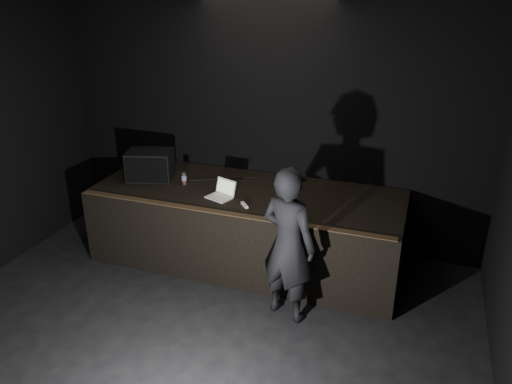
{
  "coord_description": "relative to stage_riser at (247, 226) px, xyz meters",
  "views": [
    {
      "loc": [
        2.08,
        -2.84,
        3.51
      ],
      "look_at": [
        0.28,
        2.3,
        1.2
      ],
      "focal_mm": 35.0,
      "sensor_mm": 36.0,
      "label": 1
    }
  ],
  "objects": [
    {
      "name": "stage_monitor",
      "position": [
        -1.4,
        -0.02,
        0.7
      ],
      "size": [
        0.69,
        0.58,
        0.4
      ],
      "rotation": [
        0.0,
        0.0,
        0.28
      ],
      "color": "black",
      "rests_on": "stage_riser"
    },
    {
      "name": "stage_riser",
      "position": [
        0.0,
        0.0,
        0.0
      ],
      "size": [
        4.0,
        1.5,
        1.0
      ],
      "primitive_type": "cube",
      "color": "black",
      "rests_on": "ground"
    },
    {
      "name": "person",
      "position": [
        0.85,
        -1.0,
        0.39
      ],
      "size": [
        0.75,
        0.61,
        1.79
      ],
      "primitive_type": "imported",
      "rotation": [
        0.0,
        0.0,
        2.82
      ],
      "color": "black",
      "rests_on": "ground"
    },
    {
      "name": "beer_can",
      "position": [
        -0.88,
        -0.04,
        0.58
      ],
      "size": [
        0.07,
        0.07,
        0.16
      ],
      "color": "silver",
      "rests_on": "stage_riser"
    },
    {
      "name": "room_walls",
      "position": [
        0.0,
        -2.73,
        1.52
      ],
      "size": [
        6.1,
        7.1,
        3.52
      ],
      "color": "black",
      "rests_on": "ground"
    },
    {
      "name": "laptop",
      "position": [
        -0.23,
        -0.27,
        0.55
      ],
      "size": [
        0.38,
        0.36,
        0.21
      ],
      "rotation": [
        0.0,
        0.0,
        -0.35
      ],
      "color": "silver",
      "rests_on": "stage_riser"
    },
    {
      "name": "riser_lip",
      "position": [
        0.0,
        -0.71,
        0.51
      ],
      "size": [
        3.92,
        0.1,
        0.01
      ],
      "primitive_type": "cube",
      "color": "brown",
      "rests_on": "stage_riser"
    },
    {
      "name": "plastic_cup",
      "position": [
        0.6,
        0.14,
        0.55
      ],
      "size": [
        0.07,
        0.07,
        0.09
      ],
      "primitive_type": "cylinder",
      "color": "white",
      "rests_on": "stage_riser"
    },
    {
      "name": "wii_remote",
      "position": [
        0.13,
        -0.44,
        0.51
      ],
      "size": [
        0.13,
        0.15,
        0.03
      ],
      "primitive_type": "cube",
      "rotation": [
        0.0,
        0.0,
        0.71
      ],
      "color": "white",
      "rests_on": "stage_riser"
    },
    {
      "name": "cable",
      "position": [
        -0.45,
        0.28,
        0.51
      ],
      "size": [
        0.84,
        0.45,
        0.02
      ],
      "primitive_type": "cylinder",
      "rotation": [
        0.0,
        1.57,
        0.48
      ],
      "color": "black",
      "rests_on": "stage_riser"
    }
  ]
}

